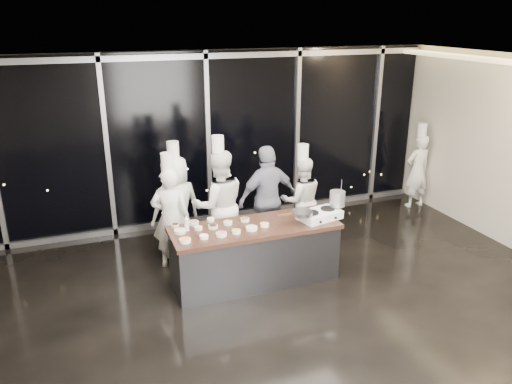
# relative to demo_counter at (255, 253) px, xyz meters

# --- Properties ---
(ground) EXTENTS (9.00, 9.00, 0.00)m
(ground) POSITION_rel_demo_counter_xyz_m (0.00, -0.90, -0.45)
(ground) COLOR black
(ground) RESTS_ON ground
(room_shell) EXTENTS (9.02, 7.02, 3.21)m
(room_shell) POSITION_rel_demo_counter_xyz_m (0.18, -0.90, 1.79)
(room_shell) COLOR #BFB5A3
(room_shell) RESTS_ON ground
(window_wall) EXTENTS (8.90, 0.11, 3.20)m
(window_wall) POSITION_rel_demo_counter_xyz_m (0.00, 2.53, 1.14)
(window_wall) COLOR black
(window_wall) RESTS_ON ground
(demo_counter) EXTENTS (2.46, 0.86, 0.90)m
(demo_counter) POSITION_rel_demo_counter_xyz_m (0.00, 0.00, 0.00)
(demo_counter) COLOR #3D3D42
(demo_counter) RESTS_ON ground
(stove) EXTENTS (0.69, 0.50, 0.14)m
(stove) POSITION_rel_demo_counter_xyz_m (1.00, -0.09, 0.51)
(stove) COLOR white
(stove) RESTS_ON demo_counter
(frying_pan) EXTENTS (0.57, 0.38, 0.05)m
(frying_pan) POSITION_rel_demo_counter_xyz_m (0.67, -0.16, 0.61)
(frying_pan) COLOR slate
(frying_pan) RESTS_ON stove
(stock_pot) EXTENTS (0.28, 0.28, 0.23)m
(stock_pot) POSITION_rel_demo_counter_xyz_m (1.32, -0.03, 0.70)
(stock_pot) COLOR #B2B2B4
(stock_pot) RESTS_ON stove
(prep_bowls) EXTENTS (1.34, 0.71, 0.05)m
(prep_bowls) POSITION_rel_demo_counter_xyz_m (-0.58, 0.05, 0.47)
(prep_bowls) COLOR white
(prep_bowls) RESTS_ON demo_counter
(squeeze_bottle) EXTENTS (0.07, 0.07, 0.24)m
(squeeze_bottle) POSITION_rel_demo_counter_xyz_m (-0.96, 0.17, 0.56)
(squeeze_bottle) COLOR silver
(squeeze_bottle) RESTS_ON demo_counter
(chef_far_left) EXTENTS (0.67, 0.52, 1.85)m
(chef_far_left) POSITION_rel_demo_counter_xyz_m (-1.05, 0.92, 0.38)
(chef_far_left) COLOR white
(chef_far_left) RESTS_ON ground
(chef_left) EXTENTS (0.92, 0.71, 1.92)m
(chef_left) POSITION_rel_demo_counter_xyz_m (-0.88, 1.30, 0.40)
(chef_left) COLOR white
(chef_left) RESTS_ON ground
(chef_center) EXTENTS (0.91, 0.73, 2.04)m
(chef_center) POSITION_rel_demo_counter_xyz_m (-0.25, 0.95, 0.46)
(chef_center) COLOR white
(chef_center) RESTS_ON ground
(guest) EXTENTS (1.11, 0.58, 1.81)m
(guest) POSITION_rel_demo_counter_xyz_m (0.58, 0.96, 0.45)
(guest) COLOR #131335
(guest) RESTS_ON ground
(chef_right) EXTENTS (0.82, 0.68, 1.75)m
(chef_right) POSITION_rel_demo_counter_xyz_m (1.24, 1.05, 0.32)
(chef_right) COLOR white
(chef_right) RESTS_ON ground
(chef_side) EXTENTS (0.58, 0.39, 1.75)m
(chef_side) POSITION_rel_demo_counter_xyz_m (4.20, 1.77, 0.33)
(chef_side) COLOR white
(chef_side) RESTS_ON ground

